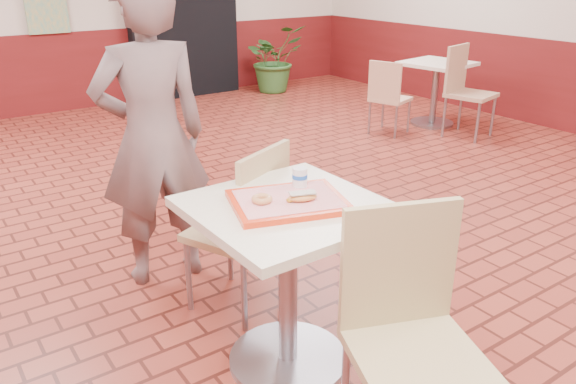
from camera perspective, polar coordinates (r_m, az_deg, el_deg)
room_shell at (r=3.60m, az=5.49°, el=16.99°), size 8.01×10.01×3.01m
wainscot_band at (r=3.82m, az=4.94°, el=1.89°), size 8.00×10.00×1.00m
corridor_doorway at (r=8.42m, az=-10.59°, el=16.97°), size 1.60×0.22×2.20m
main_table at (r=2.57m, az=0.00°, el=-6.93°), size 0.80×0.80×0.84m
chair_main_front at (r=2.21m, az=12.21°, el=-13.12°), size 0.60×0.60×1.01m
chair_main_back at (r=3.02m, az=-4.23°, el=-3.06°), size 0.58×0.58×0.96m
customer at (r=3.32m, az=-13.59°, el=5.40°), size 0.70×0.51×1.79m
serving_tray at (r=2.45m, az=0.00°, el=-0.98°), size 0.49×0.38×0.03m
ring_donut at (r=2.40m, az=-2.67°, el=-0.72°), size 0.11×0.11×0.03m
long_john_donut at (r=2.41m, az=1.40°, el=-0.51°), size 0.14×0.10×0.04m
paper_cup at (r=2.56m, az=1.21°, el=1.55°), size 0.07×0.07×0.09m
second_table at (r=7.01m, az=14.77°, el=10.69°), size 0.71×0.71×0.75m
chair_second_left at (r=6.46m, az=10.12°, el=9.78°), size 0.49×0.49×0.83m
chair_second_front at (r=6.63m, az=17.54°, el=10.21°), size 0.55×0.55×0.99m
potted_plant at (r=8.66m, az=-1.44°, el=13.39°), size 0.94×0.83×0.98m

